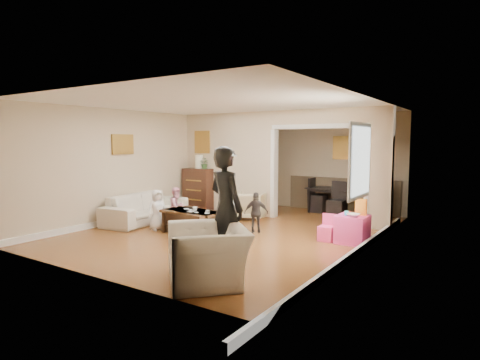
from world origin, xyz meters
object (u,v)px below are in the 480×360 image
Objects in this scene: coffee_table at (193,222)px; table_lamp at (199,162)px; armchair_front at (208,254)px; coffee_cup at (195,209)px; dining_table at (346,202)px; adult_person at (226,208)px; dresser at (199,189)px; play_table at (352,229)px; sofa at (146,208)px; child_kneel_a at (157,210)px; child_toddler at (256,213)px; child_kneel_b at (177,207)px; armchair_back at (250,206)px; cyan_cup at (346,213)px.

table_lamp is at bearing 126.33° from coffee_table.
coffee_cup is (-1.90, 2.04, 0.15)m from armchair_front.
dining_table is 1.05× the size of adult_person.
coffee_table is at bearing -53.67° from dresser.
armchair_front reaches higher than play_table.
sofa is 4.72m from play_table.
dining_table is at bearing 64.84° from coffee_cup.
coffee_cup is 0.05× the size of dining_table.
child_kneel_a is at bearing -114.70° from dining_table.
table_lamp is 0.43× the size of child_toddler.
child_kneel_b is (0.15, 0.45, 0.01)m from child_kneel_a.
armchair_front is at bearing -137.88° from child_kneel_b.
table_lamp is at bearing -7.72° from sofa.
sofa is 2.46m from armchair_back.
table_lamp is at bearing -147.47° from dining_table.
dining_table is (-0.96, 2.82, -0.22)m from cyan_cup.
coffee_cup is 0.11× the size of child_kneel_b.
adult_person is 2.44m from child_toddler.
armchair_back is at bearing -124.33° from dining_table.
armchair_back is 0.82× the size of child_kneel_a.
child_kneel_a is (-2.75, -3.92, 0.10)m from dining_table.
dining_table is 2.15× the size of child_kneel_b.
dresser is 2.96m from coffee_cup.
table_lamp is at bearing 0.00° from dresser.
cyan_cup is at bearing 118.80° from armchair_front.
adult_person reaches higher than coffee_cup.
cyan_cup is 0.09× the size of child_kneel_b.
coffee_cup is 3.05m from play_table.
child_toddler is at bearing -41.09° from child_kneel_a.
coffee_table is 2.35× the size of play_table.
dining_table reaches higher than coffee_table.
coffee_table is 12.84× the size of coffee_cup.
child_toddler is (-0.85, -3.02, 0.09)m from dining_table.
dining_table is at bearing -72.05° from adult_person.
dresser reaches higher than dining_table.
coffee_table is 0.30m from coffee_cup.
armchair_back is at bearing 159.05° from armchair_front.
child_kneel_b is at bearing -169.08° from play_table.
play_table is 3.73m from child_kneel_b.
armchair_front is 11.66× the size of coffee_cup.
sofa is 1.03m from child_kneel_b.
adult_person is 3.08m from child_kneel_a.
cyan_cup reaches higher than play_table.
coffee_cup is at bearing 71.75° from armchair_back.
child_kneel_a is (-0.95, -0.10, -0.09)m from coffee_cup.
coffee_table is 1.44× the size of child_kneel_b.
dresser is 2.88m from coffee_table.
child_toddler reaches higher than play_table.
coffee_table is (-2.00, 2.09, -0.14)m from armchair_front.
table_lamp is 4.81m from cyan_cup.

